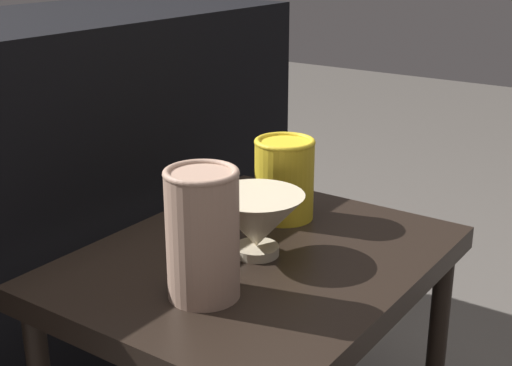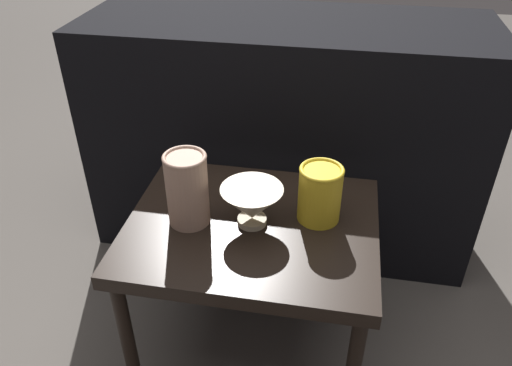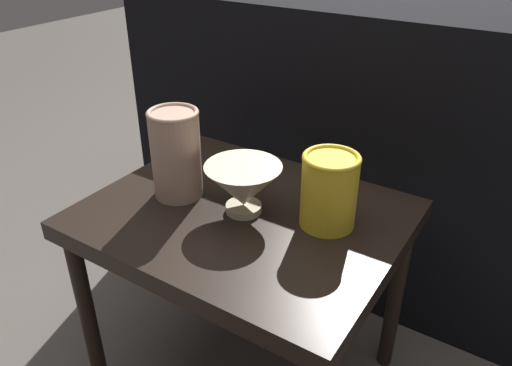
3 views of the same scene
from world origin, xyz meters
The scene contains 5 objects.
table centered at (0.00, 0.00, 0.42)m, with size 0.64×0.51×0.48m.
couch_backdrop centered at (0.00, 0.62, 0.41)m, with size 1.34×0.50×0.82m.
bowl centered at (0.00, 0.00, 0.54)m, with size 0.16×0.16×0.10m.
vase_textured_left centered at (-0.16, -0.02, 0.58)m, with size 0.11×0.11×0.19m.
vase_colorful_right centered at (0.16, 0.05, 0.56)m, with size 0.11×0.11×0.15m.
Camera 1 is at (-0.87, -0.61, 0.98)m, focal length 50.00 mm.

